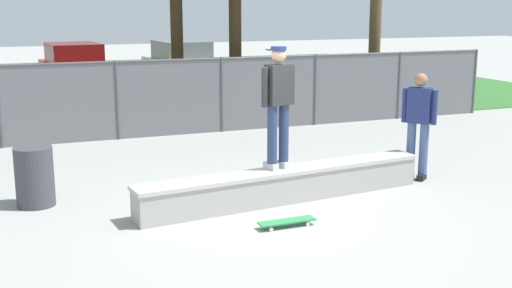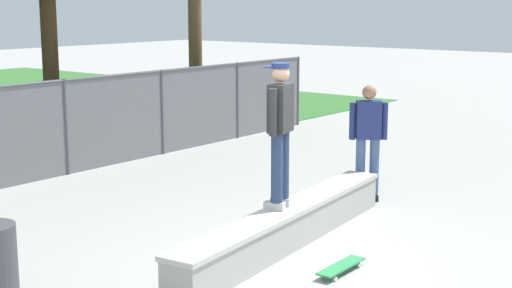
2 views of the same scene
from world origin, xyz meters
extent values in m
plane|color=#9E9E99|center=(0.00, 0.00, 0.00)|extent=(80.00, 80.00, 0.00)
cube|color=#336B2D|center=(0.00, 16.39, 0.01)|extent=(28.92, 20.00, 0.02)
cube|color=#A8A59E|center=(0.39, 0.57, 0.22)|extent=(4.73, 0.98, 0.44)
cube|color=beige|center=(0.39, 0.57, 0.47)|extent=(4.77, 1.03, 0.06)
cube|color=beige|center=(0.18, 0.63, 0.55)|extent=(0.17, 0.28, 0.10)
cube|color=beige|center=(0.39, 0.69, 0.55)|extent=(0.17, 0.28, 0.10)
cylinder|color=navy|center=(0.19, 0.60, 1.04)|extent=(0.15, 0.15, 0.88)
cylinder|color=navy|center=(0.40, 0.66, 1.04)|extent=(0.15, 0.15, 0.88)
cube|color=#2D2D2D|center=(0.30, 0.63, 1.78)|extent=(0.42, 0.31, 0.60)
cylinder|color=#2D2D2D|center=(0.06, 0.57, 1.76)|extent=(0.10, 0.10, 0.58)
cylinder|color=#2D2D2D|center=(0.54, 0.70, 1.76)|extent=(0.10, 0.10, 0.58)
sphere|color=tan|center=(0.30, 0.63, 2.21)|extent=(0.22, 0.22, 0.22)
cylinder|color=navy|center=(0.30, 0.63, 2.31)|extent=(0.23, 0.23, 0.06)
cube|color=navy|center=(0.26, 0.76, 2.29)|extent=(0.22, 0.17, 0.02)
cube|color=#2D8C4C|center=(-0.05, -0.51, 0.08)|extent=(0.80, 0.22, 0.02)
cube|color=#B2B2B7|center=(0.22, -0.50, 0.06)|extent=(0.06, 0.14, 0.02)
cube|color=#B2B2B7|center=(-0.32, -0.51, 0.06)|extent=(0.06, 0.14, 0.02)
cylinder|color=silver|center=(0.22, -0.58, 0.03)|extent=(0.05, 0.03, 0.05)
cylinder|color=silver|center=(0.22, -0.41, 0.03)|extent=(0.05, 0.03, 0.05)
cylinder|color=silver|center=(-0.32, -0.60, 0.03)|extent=(0.05, 0.03, 0.05)
cylinder|color=silver|center=(-0.33, -0.43, 0.03)|extent=(0.05, 0.03, 0.05)
cylinder|color=#4C4C51|center=(-1.21, 6.09, 0.87)|extent=(0.07, 0.07, 1.74)
cylinder|color=#4C4C51|center=(1.21, 6.09, 0.87)|extent=(0.07, 0.07, 1.74)
cylinder|color=#4C4C51|center=(3.62, 6.09, 0.87)|extent=(0.07, 0.07, 1.74)
cylinder|color=#4C4C51|center=(6.04, 6.09, 0.87)|extent=(0.07, 0.07, 1.74)
cylinder|color=#4C4C51|center=(8.46, 6.09, 0.87)|extent=(0.07, 0.07, 1.74)
cylinder|color=#4C4C51|center=(0.00, 6.09, 1.71)|extent=(16.92, 0.05, 0.05)
cube|color=slate|center=(0.00, 6.09, 0.87)|extent=(16.92, 0.01, 1.74)
cylinder|color=#47301E|center=(0.76, 8.38, 2.13)|extent=(0.32, 0.32, 4.27)
cylinder|color=#47301E|center=(2.10, 7.65, 1.77)|extent=(0.32, 0.32, 3.55)
cylinder|color=brown|center=(6.07, 7.41, 2.52)|extent=(0.32, 0.32, 5.04)
cube|color=#B21E1E|center=(-1.28, 14.05, 0.67)|extent=(2.13, 4.33, 0.70)
cube|color=#621010|center=(-1.29, 14.20, 1.34)|extent=(1.76, 2.22, 0.64)
cylinder|color=black|center=(-0.28, 12.83, 0.32)|extent=(0.27, 0.66, 0.64)
cylinder|color=black|center=(-2.07, 12.68, 0.32)|extent=(0.27, 0.66, 0.64)
cylinder|color=black|center=(-0.49, 15.42, 0.32)|extent=(0.27, 0.66, 0.64)
cylinder|color=black|center=(-2.28, 15.28, 0.32)|extent=(0.27, 0.66, 0.64)
cube|color=#B7BABF|center=(2.41, 14.10, 0.67)|extent=(2.13, 4.33, 0.70)
cube|color=slate|center=(2.40, 14.25, 1.34)|extent=(1.76, 2.22, 0.64)
cylinder|color=black|center=(3.42, 12.87, 0.32)|extent=(0.27, 0.66, 0.64)
cylinder|color=black|center=(1.62, 12.73, 0.32)|extent=(0.27, 0.66, 0.64)
cylinder|color=black|center=(3.21, 15.47, 0.32)|extent=(0.27, 0.66, 0.64)
cylinder|color=black|center=(1.41, 15.33, 0.32)|extent=(0.27, 0.66, 0.64)
cube|color=black|center=(3.06, 0.83, 0.05)|extent=(0.27, 0.25, 0.10)
cube|color=black|center=(2.92, 1.00, 0.05)|extent=(0.27, 0.25, 0.10)
cylinder|color=#475B89|center=(3.08, 0.84, 0.54)|extent=(0.15, 0.15, 0.88)
cylinder|color=#475B89|center=(2.94, 1.02, 0.54)|extent=(0.15, 0.15, 0.88)
cube|color=navy|center=(3.01, 0.93, 1.28)|extent=(0.41, 0.43, 0.60)
cylinder|color=navy|center=(3.17, 0.74, 1.26)|extent=(0.10, 0.10, 0.58)
cylinder|color=navy|center=(2.86, 1.12, 1.26)|extent=(0.10, 0.10, 0.58)
sphere|color=#9E7051|center=(3.01, 0.93, 1.71)|extent=(0.22, 0.22, 0.22)
cylinder|color=#3F3F44|center=(-3.16, 1.71, 0.45)|extent=(0.56, 0.56, 0.89)
camera|label=1|loc=(-3.44, -8.07, 2.96)|focal=45.22mm
camera|label=2|loc=(-7.15, -4.84, 3.06)|focal=52.76mm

